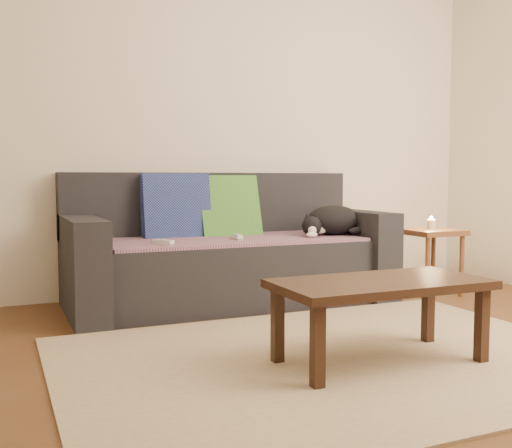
% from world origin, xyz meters
% --- Properties ---
extents(ground, '(4.50, 4.50, 0.00)m').
position_xyz_m(ground, '(0.00, 0.00, 0.00)').
color(ground, brown).
rests_on(ground, ground).
extents(back_wall, '(4.50, 0.04, 2.60)m').
position_xyz_m(back_wall, '(0.00, 2.00, 1.30)').
color(back_wall, beige).
rests_on(back_wall, ground).
extents(sofa, '(2.10, 0.94, 0.87)m').
position_xyz_m(sofa, '(0.00, 1.57, 0.31)').
color(sofa, '#232328').
rests_on(sofa, ground).
extents(throw_blanket, '(1.66, 0.74, 0.02)m').
position_xyz_m(throw_blanket, '(0.00, 1.48, 0.43)').
color(throw_blanket, '#422B50').
rests_on(throw_blanket, sofa).
extents(cushion_navy, '(0.46, 0.19, 0.47)m').
position_xyz_m(cushion_navy, '(-0.30, 1.74, 0.63)').
color(cushion_navy, '#101748').
rests_on(cushion_navy, throw_blanket).
extents(cushion_green, '(0.43, 0.23, 0.44)m').
position_xyz_m(cushion_green, '(0.08, 1.74, 0.63)').
color(cushion_green, '#0C4D34').
rests_on(cushion_green, throw_blanket).
extents(cat, '(0.52, 0.41, 0.21)m').
position_xyz_m(cat, '(0.71, 1.40, 0.54)').
color(cat, black).
rests_on(cat, throw_blanket).
extents(wii_remote_a, '(0.11, 0.15, 0.03)m').
position_xyz_m(wii_remote_a, '(-0.52, 1.27, 0.46)').
color(wii_remote_a, white).
rests_on(wii_remote_a, throw_blanket).
extents(wii_remote_b, '(0.07, 0.15, 0.03)m').
position_xyz_m(wii_remote_b, '(0.01, 1.39, 0.46)').
color(wii_remote_b, white).
rests_on(wii_remote_b, throw_blanket).
extents(side_table, '(0.37, 0.37, 0.47)m').
position_xyz_m(side_table, '(1.43, 1.23, 0.39)').
color(side_table, brown).
rests_on(side_table, ground).
extents(candle, '(0.06, 0.06, 0.09)m').
position_xyz_m(candle, '(1.43, 1.23, 0.51)').
color(candle, beige).
rests_on(candle, side_table).
extents(rug, '(2.50, 1.80, 0.01)m').
position_xyz_m(rug, '(0.00, 0.15, 0.01)').
color(rug, tan).
rests_on(rug, ground).
extents(coffee_table, '(0.95, 0.48, 0.38)m').
position_xyz_m(coffee_table, '(0.14, 0.02, 0.33)').
color(coffee_table, '#311E13').
rests_on(coffee_table, rug).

